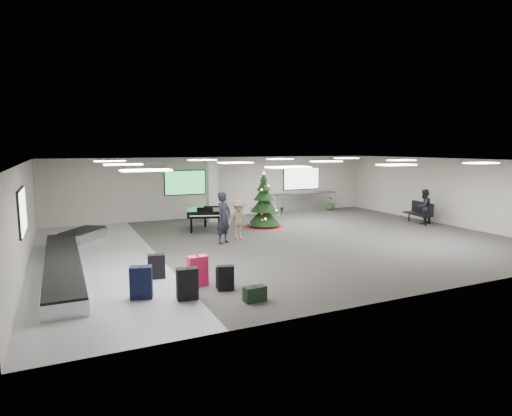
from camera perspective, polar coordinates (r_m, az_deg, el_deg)
name	(u,v)px	position (r m, az deg, el deg)	size (l,w,h in m)	color
ground	(282,241)	(17.12, 3.54, -4.43)	(18.00, 18.00, 0.00)	#33312E
room_envelope	(267,182)	(17.19, 1.42, 3.50)	(18.02, 14.02, 3.21)	#9E9A91
baggage_carousel	(68,257)	(15.02, -23.80, -6.04)	(2.28, 9.71, 0.43)	silver
service_counter	(304,202)	(25.17, 6.39, 0.81)	(4.05, 0.65, 1.08)	silver
suitcase_0	(187,284)	(10.72, -9.16, -9.96)	(0.53, 0.33, 0.81)	black
suitcase_1	(226,278)	(11.31, -4.08, -9.28)	(0.46, 0.31, 0.68)	black
pink_suitcase	(197,271)	(11.72, -7.81, -8.30)	(0.54, 0.33, 0.84)	#F62056
suitcase_3	(196,272)	(11.95, -7.97, -8.45)	(0.46, 0.33, 0.65)	black
navy_suitcase	(141,282)	(11.03, -15.06, -9.56)	(0.59, 0.44, 0.84)	black
green_duffel	(255,294)	(10.56, -0.15, -11.35)	(0.56, 0.31, 0.38)	black
suitcase_7	(224,277)	(11.52, -4.31, -9.17)	(0.44, 0.32, 0.59)	black
suitcase_8	(156,266)	(12.56, -13.14, -7.60)	(0.51, 0.33, 0.72)	black
christmas_tree	(264,208)	(20.06, 1.05, 0.05)	(1.85, 1.85, 2.64)	maroon
grand_piano	(205,212)	(19.34, -6.81, -0.60)	(2.04, 2.35, 1.13)	black
bench	(419,211)	(22.44, 20.94, -0.42)	(0.87, 1.76, 1.07)	black
traveler_a	(224,218)	(16.57, -4.34, -1.33)	(0.73, 0.48, 2.00)	black
traveler_b	(239,220)	(17.31, -2.30, -1.56)	(1.04, 0.60, 1.62)	#8B7156
traveler_bench	(424,207)	(22.32, 21.47, 0.17)	(0.83, 0.65, 1.70)	black
potted_plant_left	(281,205)	(24.28, 3.38, 0.35)	(0.50, 0.40, 0.91)	#14411B
potted_plant_right	(330,203)	(25.83, 9.81, 0.65)	(0.47, 0.47, 0.84)	#14411B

